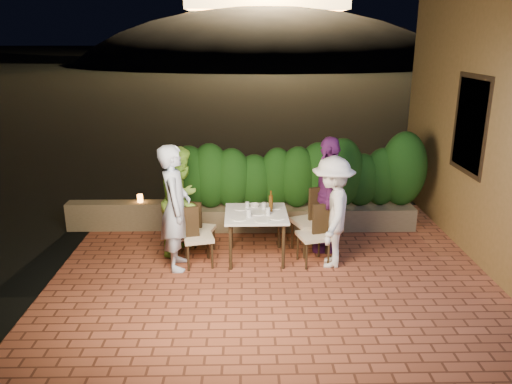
{
  "coord_description": "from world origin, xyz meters",
  "views": [
    {
      "loc": [
        -0.71,
        -6.15,
        3.31
      ],
      "look_at": [
        -0.56,
        1.1,
        1.05
      ],
      "focal_mm": 35.0,
      "sensor_mm": 36.0,
      "label": 1
    }
  ],
  "objects_px": {
    "dining_table": "(256,236)",
    "chair_right_front": "(314,234)",
    "diner_white": "(332,212)",
    "chair_right_back": "(310,220)",
    "beer_bottle": "(271,201)",
    "bowl": "(254,205)",
    "parapet_lamp": "(140,198)",
    "diner_green": "(182,201)",
    "diner_purple": "(329,194)",
    "chair_left_front": "(198,236)",
    "diner_blue": "(175,208)",
    "chair_left_back": "(201,228)"
  },
  "relations": [
    {
      "from": "chair_right_back",
      "to": "chair_left_front",
      "type": "bearing_deg",
      "value": -7.81
    },
    {
      "from": "dining_table",
      "to": "diner_blue",
      "type": "xyz_separation_m",
      "value": [
        -1.18,
        -0.28,
        0.56
      ]
    },
    {
      "from": "dining_table",
      "to": "chair_right_front",
      "type": "height_order",
      "value": "chair_right_front"
    },
    {
      "from": "dining_table",
      "to": "chair_right_back",
      "type": "bearing_deg",
      "value": 15.4
    },
    {
      "from": "bowl",
      "to": "parapet_lamp",
      "type": "relative_size",
      "value": 1.13
    },
    {
      "from": "beer_bottle",
      "to": "diner_green",
      "type": "xyz_separation_m",
      "value": [
        -1.38,
        0.22,
        -0.06
      ]
    },
    {
      "from": "bowl",
      "to": "chair_left_back",
      "type": "relative_size",
      "value": 0.19
    },
    {
      "from": "dining_table",
      "to": "diner_blue",
      "type": "height_order",
      "value": "diner_blue"
    },
    {
      "from": "bowl",
      "to": "dining_table",
      "type": "bearing_deg",
      "value": -85.33
    },
    {
      "from": "diner_purple",
      "to": "diner_green",
      "type": "bearing_deg",
      "value": -78.58
    },
    {
      "from": "chair_right_front",
      "to": "parapet_lamp",
      "type": "bearing_deg",
      "value": -43.02
    },
    {
      "from": "diner_green",
      "to": "parapet_lamp",
      "type": "height_order",
      "value": "diner_green"
    },
    {
      "from": "beer_bottle",
      "to": "chair_right_front",
      "type": "bearing_deg",
      "value": -22.72
    },
    {
      "from": "parapet_lamp",
      "to": "chair_right_back",
      "type": "bearing_deg",
      "value": -20.24
    },
    {
      "from": "chair_left_front",
      "to": "diner_green",
      "type": "distance_m",
      "value": 0.7
    },
    {
      "from": "parapet_lamp",
      "to": "diner_green",
      "type": "bearing_deg",
      "value": -49.15
    },
    {
      "from": "chair_left_back",
      "to": "bowl",
      "type": "bearing_deg",
      "value": 20.13
    },
    {
      "from": "parapet_lamp",
      "to": "diner_blue",
      "type": "bearing_deg",
      "value": -61.69
    },
    {
      "from": "beer_bottle",
      "to": "chair_right_front",
      "type": "relative_size",
      "value": 0.35
    },
    {
      "from": "bowl",
      "to": "diner_blue",
      "type": "height_order",
      "value": "diner_blue"
    },
    {
      "from": "dining_table",
      "to": "chair_right_front",
      "type": "xyz_separation_m",
      "value": [
        0.86,
        -0.2,
        0.09
      ]
    },
    {
      "from": "dining_table",
      "to": "chair_right_back",
      "type": "distance_m",
      "value": 0.9
    },
    {
      "from": "diner_green",
      "to": "diner_purple",
      "type": "distance_m",
      "value": 2.31
    },
    {
      "from": "dining_table",
      "to": "bowl",
      "type": "relative_size",
      "value": 5.98
    },
    {
      "from": "diner_white",
      "to": "chair_left_front",
      "type": "bearing_deg",
      "value": -79.15
    },
    {
      "from": "chair_right_back",
      "to": "beer_bottle",
      "type": "bearing_deg",
      "value": -7.68
    },
    {
      "from": "diner_green",
      "to": "diner_white",
      "type": "distance_m",
      "value": 2.33
    },
    {
      "from": "diner_white",
      "to": "bowl",
      "type": "bearing_deg",
      "value": -104.06
    },
    {
      "from": "chair_right_back",
      "to": "diner_green",
      "type": "bearing_deg",
      "value": -24.1
    },
    {
      "from": "chair_left_back",
      "to": "diner_blue",
      "type": "distance_m",
      "value": 0.78
    },
    {
      "from": "parapet_lamp",
      "to": "chair_left_back",
      "type": "bearing_deg",
      "value": -42.89
    },
    {
      "from": "diner_blue",
      "to": "chair_right_front",
      "type": "bearing_deg",
      "value": -92.69
    },
    {
      "from": "bowl",
      "to": "chair_left_front",
      "type": "height_order",
      "value": "chair_left_front"
    },
    {
      "from": "dining_table",
      "to": "diner_white",
      "type": "relative_size",
      "value": 0.56
    },
    {
      "from": "chair_right_front",
      "to": "diner_white",
      "type": "bearing_deg",
      "value": 154.18
    },
    {
      "from": "diner_green",
      "to": "diner_purple",
      "type": "height_order",
      "value": "diner_purple"
    },
    {
      "from": "chair_left_front",
      "to": "dining_table",
      "type": "bearing_deg",
      "value": 1.39
    },
    {
      "from": "chair_right_front",
      "to": "chair_right_back",
      "type": "height_order",
      "value": "chair_right_back"
    },
    {
      "from": "diner_green",
      "to": "diner_white",
      "type": "relative_size",
      "value": 1.02
    },
    {
      "from": "parapet_lamp",
      "to": "bowl",
      "type": "bearing_deg",
      "value": -26.53
    },
    {
      "from": "chair_left_front",
      "to": "chair_right_back",
      "type": "distance_m",
      "value": 1.79
    },
    {
      "from": "diner_blue",
      "to": "parapet_lamp",
      "type": "height_order",
      "value": "diner_blue"
    },
    {
      "from": "dining_table",
      "to": "beer_bottle",
      "type": "relative_size",
      "value": 2.87
    },
    {
      "from": "dining_table",
      "to": "diner_blue",
      "type": "bearing_deg",
      "value": -166.8
    },
    {
      "from": "chair_left_front",
      "to": "chair_left_back",
      "type": "height_order",
      "value": "chair_left_front"
    },
    {
      "from": "chair_left_front",
      "to": "diner_purple",
      "type": "height_order",
      "value": "diner_purple"
    },
    {
      "from": "beer_bottle",
      "to": "diner_blue",
      "type": "height_order",
      "value": "diner_blue"
    },
    {
      "from": "diner_white",
      "to": "parapet_lamp",
      "type": "distance_m",
      "value": 3.52
    },
    {
      "from": "beer_bottle",
      "to": "bowl",
      "type": "distance_m",
      "value": 0.37
    },
    {
      "from": "diner_white",
      "to": "dining_table",
      "type": "bearing_deg",
      "value": -90.95
    }
  ]
}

